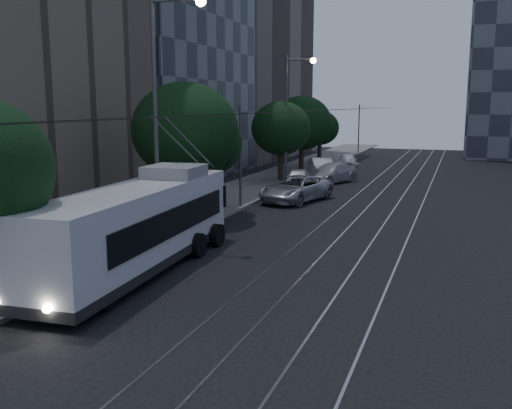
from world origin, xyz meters
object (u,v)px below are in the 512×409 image
at_px(trolleybus, 140,226).
at_px(car_white_d, 348,161).
at_px(car_white_a, 298,179).
at_px(car_white_b, 331,173).
at_px(streetlamp_near, 163,96).
at_px(pickup_silver, 296,189).
at_px(streetlamp_far, 291,107).
at_px(car_white_c, 321,167).

height_order(trolleybus, car_white_d, trolleybus).
bearing_deg(car_white_a, car_white_b, 56.82).
bearing_deg(car_white_d, streetlamp_near, -101.75).
bearing_deg(streetlamp_near, car_white_b, 82.92).
distance_m(car_white_a, car_white_b, 4.11).
height_order(car_white_d, streetlamp_near, streetlamp_near).
height_order(pickup_silver, car_white_d, pickup_silver).
relative_size(car_white_d, streetlamp_near, 0.39).
relative_size(car_white_d, streetlamp_far, 0.43).
relative_size(trolleybus, car_white_d, 2.95).
bearing_deg(pickup_silver, car_white_b, 104.28).
xyz_separation_m(pickup_silver, streetlamp_near, (-2.48, -12.27, 5.62)).
relative_size(car_white_a, streetlamp_near, 0.39).
bearing_deg(car_white_a, trolleybus, -99.74).
height_order(car_white_b, streetlamp_far, streetlamp_far).
bearing_deg(car_white_d, car_white_c, -104.66).
xyz_separation_m(car_white_c, streetlamp_far, (-1.09, -5.53, 5.07)).
bearing_deg(car_white_c, trolleybus, -113.82).
height_order(car_white_a, streetlamp_near, streetlamp_near).
relative_size(car_white_c, streetlamp_near, 0.44).
bearing_deg(pickup_silver, streetlamp_near, -85.90).
distance_m(car_white_a, car_white_c, 7.28).
height_order(pickup_silver, car_white_c, pickup_silver).
distance_m(car_white_c, car_white_d, 7.42).
distance_m(trolleybus, car_white_a, 22.15).
bearing_deg(trolleybus, streetlamp_far, 89.52).
distance_m(car_white_b, streetlamp_near, 22.45).
bearing_deg(car_white_d, pickup_silver, -96.74).
relative_size(car_white_a, car_white_b, 0.81).
bearing_deg(streetlamp_near, streetlamp_far, 90.04).
distance_m(car_white_d, streetlamp_near, 32.99).
distance_m(car_white_a, streetlamp_near, 18.70).
bearing_deg(car_white_b, car_white_c, 137.94).
bearing_deg(trolleybus, car_white_b, 83.33).
relative_size(car_white_b, car_white_c, 1.10).
relative_size(pickup_silver, streetlamp_near, 0.54).
height_order(trolleybus, car_white_c, trolleybus).
xyz_separation_m(car_white_b, streetlamp_near, (-2.68, -21.56, 5.67)).
bearing_deg(car_white_c, car_white_a, -114.21).
bearing_deg(car_white_b, streetlamp_near, -73.72).
height_order(trolleybus, pickup_silver, trolleybus).
xyz_separation_m(trolleybus, car_white_c, (-0.20, 29.41, -0.89)).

